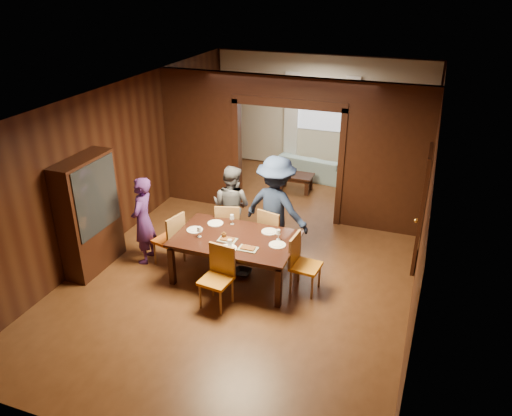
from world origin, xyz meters
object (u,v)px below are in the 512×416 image
at_px(chair_far_l, 229,226).
at_px(hutch, 89,215).
at_px(person_purple, 143,220).
at_px(chair_right, 306,265).
at_px(chair_near, 216,279).
at_px(dining_table, 236,258).
at_px(coffee_table, 296,182).
at_px(chair_left, 168,238).
at_px(person_grey, 231,206).
at_px(person_navy, 276,208).
at_px(sofa, 312,166).
at_px(chair_far_r, 274,232).

bearing_deg(chair_far_l, hutch, 17.92).
height_order(person_purple, chair_right, person_purple).
relative_size(person_purple, chair_near, 1.63).
relative_size(person_purple, dining_table, 0.80).
xyz_separation_m(dining_table, chair_far_l, (-0.47, 0.82, 0.10)).
bearing_deg(person_purple, coffee_table, 148.06).
bearing_deg(person_purple, chair_right, 81.92).
xyz_separation_m(person_purple, hutch, (-0.72, -0.47, 0.21)).
relative_size(chair_left, chair_far_l, 1.00).
relative_size(chair_right, chair_near, 1.00).
distance_m(person_grey, person_navy, 0.91).
distance_m(person_grey, hutch, 2.47).
xyz_separation_m(chair_right, chair_near, (-1.18, -0.85, 0.00)).
bearing_deg(person_navy, person_grey, 7.56).
bearing_deg(chair_left, chair_near, 70.65).
xyz_separation_m(person_purple, sofa, (1.80, 4.88, -0.51)).
height_order(chair_far_r, hutch, hutch).
bearing_deg(person_grey, chair_far_r, 178.88).
bearing_deg(hutch, chair_left, 24.85).
bearing_deg(sofa, chair_left, 82.38).
height_order(sofa, chair_far_r, chair_far_r).
bearing_deg(hutch, chair_far_l, 33.79).
height_order(person_grey, dining_table, person_grey).
distance_m(coffee_table, chair_right, 4.07).
relative_size(sofa, chair_far_l, 2.00).
relative_size(person_grey, person_navy, 0.84).
height_order(sofa, chair_far_l, chair_far_l).
distance_m(sofa, chair_right, 4.95).
distance_m(sofa, chair_far_l, 4.07).
bearing_deg(chair_left, coffee_table, 176.95).
distance_m(chair_far_r, chair_near, 1.74).
bearing_deg(dining_table, chair_left, 178.47).
bearing_deg(dining_table, chair_near, -89.24).
bearing_deg(chair_left, sofa, 178.54).
bearing_deg(chair_left, person_purple, -67.04).
height_order(person_purple, hutch, hutch).
bearing_deg(chair_left, chair_far_r, 131.11).
xyz_separation_m(coffee_table, hutch, (-2.37, -4.38, 0.80)).
bearing_deg(person_purple, chair_far_r, 104.12).
relative_size(dining_table, hutch, 0.99).
distance_m(person_navy, dining_table, 1.15).
distance_m(person_purple, sofa, 5.23).
bearing_deg(person_grey, coffee_table, -90.27).
distance_m(chair_left, hutch, 1.38).
xyz_separation_m(person_grey, chair_far_l, (0.03, -0.20, -0.31)).
bearing_deg(person_navy, coffee_table, -67.67).
xyz_separation_m(person_navy, chair_left, (-1.67, -0.89, -0.46)).
xyz_separation_m(person_navy, hutch, (-2.83, -1.42, 0.05)).
bearing_deg(chair_near, chair_left, 153.44).
xyz_separation_m(coffee_table, chair_far_r, (0.45, -3.01, 0.28)).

